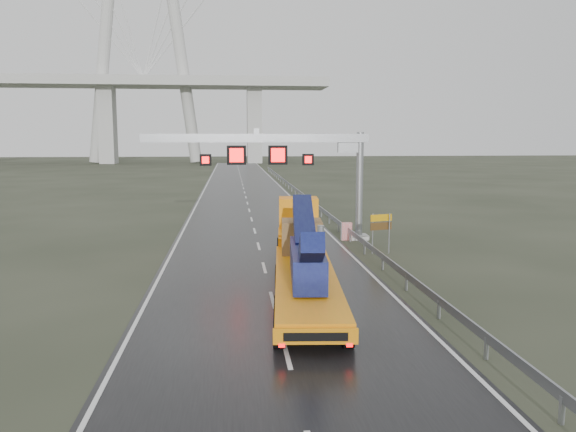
{
  "coord_description": "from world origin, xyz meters",
  "views": [
    {
      "loc": [
        -1.67,
        -18.87,
        6.76
      ],
      "look_at": [
        0.94,
        6.81,
        3.2
      ],
      "focal_mm": 35.0,
      "sensor_mm": 36.0,
      "label": 1
    }
  ],
  "objects": [
    {
      "name": "heavy_haul_truck",
      "position": [
        1.71,
        7.46,
        1.57
      ],
      "size": [
        3.95,
        17.35,
        4.04
      ],
      "rotation": [
        0.0,
        0.0,
        -0.09
      ],
      "color": "orange",
      "rests_on": "ground"
    },
    {
      "name": "exit_sign_pair",
      "position": [
        7.1,
        13.09,
        1.68
      ],
      "size": [
        1.36,
        0.42,
        2.39
      ],
      "rotation": [
        0.0,
        0.0,
        0.26
      ],
      "color": "gray",
      "rests_on": "ground"
    },
    {
      "name": "sign_gantry",
      "position": [
        2.1,
        17.99,
        5.61
      ],
      "size": [
        14.9,
        1.2,
        7.42
      ],
      "color": "#B4B3AF",
      "rests_on": "ground"
    },
    {
      "name": "guardrail",
      "position": [
        6.1,
        30.0,
        0.7
      ],
      "size": [
        0.2,
        140.0,
        1.4
      ],
      "primitive_type": null,
      "color": "gray",
      "rests_on": "ground"
    },
    {
      "name": "road",
      "position": [
        0.0,
        40.0,
        0.01
      ],
      "size": [
        11.0,
        200.0,
        0.02
      ],
      "primitive_type": "cube",
      "color": "black",
      "rests_on": "ground"
    },
    {
      "name": "striped_barrier",
      "position": [
        6.0,
        17.73,
        0.59
      ],
      "size": [
        0.7,
        0.39,
        1.18
      ],
      "primitive_type": "cube",
      "rotation": [
        0.0,
        0.0,
        0.02
      ],
      "color": "red",
      "rests_on": "ground"
    },
    {
      "name": "ground",
      "position": [
        0.0,
        0.0,
        0.0
      ],
      "size": [
        400.0,
        400.0,
        0.0
      ],
      "primitive_type": "plane",
      "color": "#2B3022",
      "rests_on": "ground"
    }
  ]
}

